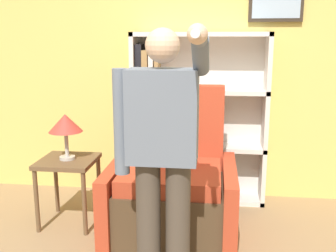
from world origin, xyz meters
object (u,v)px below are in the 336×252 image
bookcase (185,120)px  table_lamp (65,125)px  armchair (173,189)px  person_standing (162,150)px  side_table (68,170)px

bookcase → table_lamp: (-0.93, -0.67, 0.07)m
armchair → person_standing: size_ratio=0.73×
side_table → bookcase: bearing=35.6°
person_standing → bookcase: bearing=89.3°
armchair → bookcase: bearing=86.8°
table_lamp → armchair: bearing=-3.3°
armchair → side_table: armchair is taller
armchair → person_standing: 0.95m
armchair → table_lamp: size_ratio=3.07×
armchair → table_lamp: bearing=176.7°
armchair → table_lamp: armchair is taller
person_standing → table_lamp: bearing=137.8°
person_standing → armchair: bearing=91.7°
person_standing → side_table: person_standing is taller
bookcase → table_lamp: bearing=-144.4°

